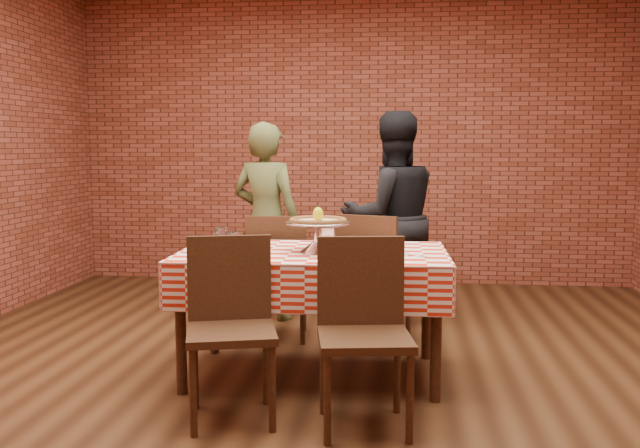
% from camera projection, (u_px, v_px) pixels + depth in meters
% --- Properties ---
extents(ground, '(6.00, 6.00, 0.00)m').
position_uv_depth(ground, '(316.00, 377.00, 4.21)').
color(ground, black).
rests_on(ground, ground).
extents(back_wall, '(5.50, 0.00, 5.50)m').
position_uv_depth(back_wall, '(352.00, 139.00, 7.01)').
color(back_wall, brown).
rests_on(back_wall, ground).
extents(table, '(1.59, 0.98, 0.75)m').
position_uv_depth(table, '(313.00, 314.00, 4.20)').
color(table, '#452814').
rests_on(table, ground).
extents(tablecloth, '(1.63, 1.02, 0.27)m').
position_uv_depth(tablecloth, '(313.00, 273.00, 4.18)').
color(tablecloth, red).
rests_on(tablecloth, table).
extents(pizza_stand, '(0.46, 0.46, 0.17)m').
position_uv_depth(pizza_stand, '(318.00, 237.00, 4.12)').
color(pizza_stand, silver).
rests_on(pizza_stand, tablecloth).
extents(pizza, '(0.41, 0.41, 0.03)m').
position_uv_depth(pizza, '(318.00, 222.00, 4.11)').
color(pizza, beige).
rests_on(pizza, pizza_stand).
extents(lemon, '(0.07, 0.07, 0.08)m').
position_uv_depth(lemon, '(318.00, 214.00, 4.11)').
color(lemon, '#FFE509').
rests_on(lemon, pizza).
extents(water_glass_left, '(0.08, 0.08, 0.13)m').
position_uv_depth(water_glass_left, '(232.00, 243.00, 4.07)').
color(water_glass_left, white).
rests_on(water_glass_left, tablecloth).
extents(water_glass_right, '(0.08, 0.08, 0.13)m').
position_uv_depth(water_glass_right, '(222.00, 237.00, 4.31)').
color(water_glass_right, white).
rests_on(water_glass_right, tablecloth).
extents(side_plate, '(0.15, 0.15, 0.01)m').
position_uv_depth(side_plate, '(397.00, 254.00, 4.00)').
color(side_plate, white).
rests_on(side_plate, tablecloth).
extents(sweetener_packet_a, '(0.06, 0.05, 0.00)m').
position_uv_depth(sweetener_packet_a, '(420.00, 257.00, 3.94)').
color(sweetener_packet_a, white).
rests_on(sweetener_packet_a, tablecloth).
extents(sweetener_packet_b, '(0.06, 0.06, 0.00)m').
position_uv_depth(sweetener_packet_b, '(421.00, 256.00, 3.95)').
color(sweetener_packet_b, white).
rests_on(sweetener_packet_b, tablecloth).
extents(condiment_caddy, '(0.12, 0.11, 0.14)m').
position_uv_depth(condiment_caddy, '(325.00, 233.00, 4.46)').
color(condiment_caddy, silver).
rests_on(condiment_caddy, tablecloth).
extents(chair_near_left, '(0.54, 0.54, 0.92)m').
position_uv_depth(chair_near_left, '(231.00, 331.00, 3.50)').
color(chair_near_left, '#452814').
rests_on(chair_near_left, ground).
extents(chair_near_right, '(0.51, 0.51, 0.93)m').
position_uv_depth(chair_near_right, '(365.00, 336.00, 3.39)').
color(chair_near_right, '#452814').
rests_on(chair_near_right, ground).
extents(chair_far_left, '(0.46, 0.46, 0.90)m').
position_uv_depth(chair_far_left, '(278.00, 276.00, 5.03)').
color(chair_far_left, '#452814').
rests_on(chair_far_left, ground).
extents(chair_far_right, '(0.55, 0.55, 0.91)m').
position_uv_depth(chair_far_right, '(376.00, 277.00, 4.95)').
color(chair_far_right, '#452814').
rests_on(chair_far_right, ground).
extents(diner_olive, '(0.66, 0.52, 1.57)m').
position_uv_depth(diner_olive, '(266.00, 221.00, 5.57)').
color(diner_olive, '#4C512B').
rests_on(diner_olive, ground).
extents(diner_black, '(0.96, 0.85, 1.64)m').
position_uv_depth(diner_black, '(392.00, 218.00, 5.43)').
color(diner_black, black).
rests_on(diner_black, ground).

